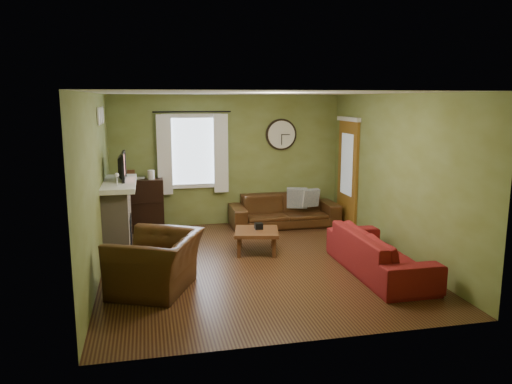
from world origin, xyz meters
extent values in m
cube|color=#3E2413|center=(0.00, 0.00, 0.00)|extent=(4.60, 5.20, 0.00)
cube|color=white|center=(0.00, 0.00, 2.60)|extent=(4.60, 5.20, 0.00)
cube|color=olive|center=(-2.30, 0.00, 1.30)|extent=(0.00, 5.20, 2.60)
cube|color=olive|center=(2.30, 0.00, 1.30)|extent=(0.00, 5.20, 2.60)
cube|color=olive|center=(0.00, 2.60, 1.30)|extent=(4.60, 0.00, 2.60)
cube|color=olive|center=(0.00, -2.60, 1.30)|extent=(4.60, 0.00, 2.60)
cube|color=#9C866A|center=(-2.10, 1.15, 0.55)|extent=(0.40, 1.40, 1.10)
cube|color=black|center=(-1.91, 1.15, 0.30)|extent=(0.04, 0.60, 0.55)
cube|color=white|center=(-2.07, 1.15, 1.14)|extent=(0.58, 1.60, 0.08)
imported|color=black|center=(-2.05, 1.30, 1.35)|extent=(0.08, 0.60, 0.35)
cube|color=#994C3F|center=(-1.97, 1.30, 1.41)|extent=(0.02, 0.62, 0.36)
cylinder|color=white|center=(-2.28, 0.80, 2.25)|extent=(0.28, 0.28, 0.03)
cylinder|color=white|center=(-2.28, 1.15, 2.25)|extent=(0.28, 0.28, 0.03)
cylinder|color=white|center=(-2.28, 1.50, 2.25)|extent=(0.28, 0.28, 0.03)
cylinder|color=black|center=(-0.70, 2.48, 2.27)|extent=(0.03, 0.03, 1.50)
cube|color=white|center=(-1.25, 2.48, 1.45)|extent=(0.28, 0.04, 1.55)
cube|color=white|center=(-0.15, 2.48, 1.45)|extent=(0.28, 0.04, 1.55)
cube|color=#8C5B1E|center=(2.27, 1.85, 1.05)|extent=(0.05, 0.90, 2.10)
imported|color=#57301A|center=(-1.81, 2.41, 0.96)|extent=(0.17, 0.23, 0.02)
imported|color=#3A200F|center=(1.06, 2.16, 0.31)|extent=(2.15, 0.84, 0.63)
cube|color=gray|center=(1.34, 2.19, 0.55)|extent=(0.43, 0.24, 0.41)
cube|color=gray|center=(1.61, 2.14, 0.55)|extent=(0.37, 0.18, 0.36)
imported|color=maroon|center=(1.67, -0.82, 0.31)|extent=(0.84, 2.14, 0.63)
imported|color=#3A200F|center=(-1.52, -0.79, 0.38)|extent=(1.40, 1.47, 0.76)
cube|color=black|center=(0.20, 0.62, 0.40)|extent=(0.13, 0.13, 0.10)
camera|label=1|loc=(-1.58, -7.25, 2.52)|focal=35.00mm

